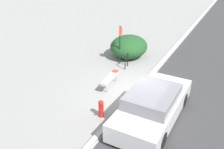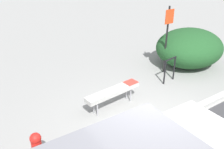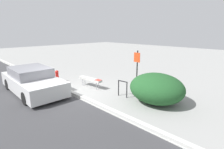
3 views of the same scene
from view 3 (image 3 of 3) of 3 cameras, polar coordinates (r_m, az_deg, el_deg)
The scene contains 8 objects.
ground_plane at distance 9.60m, azimuth -13.31°, elevation -5.93°, with size 60.00×60.00×0.00m, color gray.
curb at distance 9.58m, azimuth -13.33°, elevation -5.57°, with size 60.00×0.20×0.13m.
bench at distance 10.26m, azimuth -7.08°, elevation -1.56°, with size 1.68×0.45×0.56m.
bike_rack at distance 8.73m, azimuth 3.49°, elevation -4.11°, with size 0.55×0.12×0.83m.
sign_post at distance 8.72m, azimuth 8.13°, elevation 1.76°, with size 0.36×0.08×2.30m.
fire_hydrant at distance 11.80m, azimuth -17.50°, elevation -0.37°, with size 0.36×0.22×0.77m.
shrub_hedge at distance 8.23m, azimuth 14.36°, elevation -4.37°, with size 2.54×2.26×1.36m.
parked_car_near at distance 10.27m, azimuth -24.59°, elevation -1.89°, with size 4.69×1.97×1.34m.
Camera 3 is at (7.80, -4.56, 3.24)m, focal length 28.00 mm.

